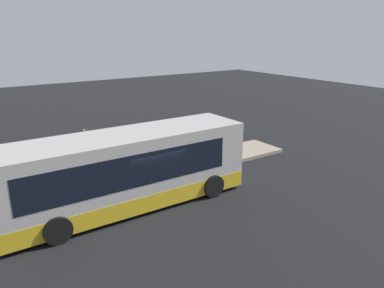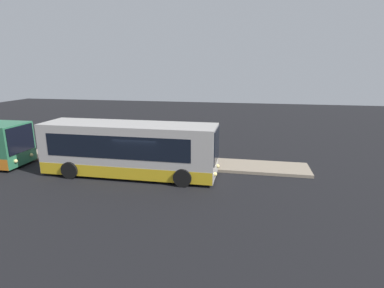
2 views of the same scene
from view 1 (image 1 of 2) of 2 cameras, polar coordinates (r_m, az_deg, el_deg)
ground at (r=16.36m, az=-6.63°, el=-8.91°), size 80.00×80.00×0.00m
platform at (r=18.68m, az=-10.73°, el=-5.40°), size 20.00×2.47×0.19m
bus_lead at (r=15.61m, az=-10.18°, el=-4.14°), size 10.55×2.90×3.14m
passenger_boarding at (r=18.22m, az=-12.24°, el=-2.90°), size 0.69×0.61×1.60m
passenger_waiting at (r=18.16m, az=-7.61°, el=-2.39°), size 0.45×0.45×1.74m
suitcase at (r=18.89m, az=-11.02°, el=-3.81°), size 0.40×0.28×0.87m
sign_post at (r=17.69m, az=-15.53°, el=-0.84°), size 0.10×0.87×2.63m
trash_bin at (r=20.21m, az=-2.10°, el=-2.07°), size 0.44×0.44×0.65m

